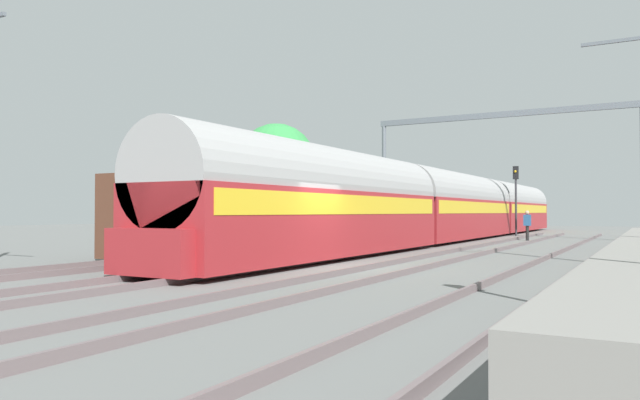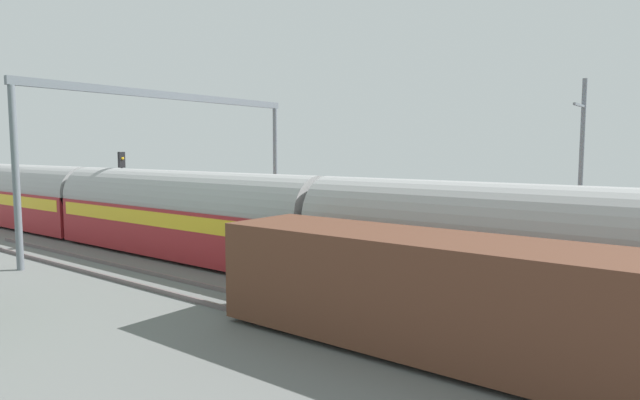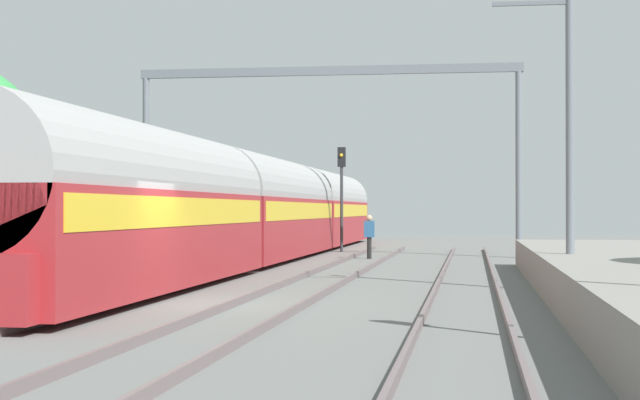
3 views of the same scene
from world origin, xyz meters
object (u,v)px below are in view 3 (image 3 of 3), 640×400
Objects in this scene: person_crossing at (369,233)px; railway_signal_far at (342,184)px; passenger_train at (268,209)px; catenary_gantry at (328,115)px.

railway_signal_far is at bearing -74.60° from person_crossing.
railway_signal_far reaches higher than passenger_train.
catenary_gantry reaches higher than person_crossing.
person_crossing is 0.11× the size of catenary_gantry.
catenary_gantry is (1.93, 3.00, 3.90)m from passenger_train.
catenary_gantry is at bearing 57.30° from passenger_train.
passenger_train is 4.13m from person_crossing.
railway_signal_far reaches higher than person_crossing.
railway_signal_far is 5.52m from catenary_gantry.
person_crossing is 0.36× the size of railway_signal_far.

